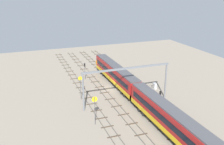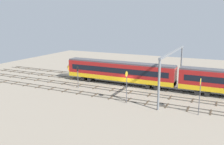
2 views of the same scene
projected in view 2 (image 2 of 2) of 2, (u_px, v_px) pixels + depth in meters
ground_plane at (126, 88)px, 50.18m from camera, size 93.04×93.04×0.00m
track_near_foreground at (137, 81)px, 56.16m from camera, size 77.04×2.40×0.16m
track_with_train at (130, 85)px, 52.17m from camera, size 77.04×2.40×0.16m
track_middle at (121, 91)px, 48.17m from camera, size 77.04×2.40×0.16m
track_second_far at (111, 97)px, 44.18m from camera, size 77.04×2.40×0.16m
train at (174, 78)px, 47.68m from camera, size 50.40×3.24×4.80m
overhead_gantry at (173, 61)px, 45.17m from camera, size 0.40×19.42×8.22m
speed_sign_near_foreground at (200, 91)px, 35.43m from camera, size 0.14×1.03×5.58m
speed_sign_mid_trackside at (127, 83)px, 40.50m from camera, size 0.14×0.90×5.47m
signal_light_trackside_approach at (208, 76)px, 47.24m from camera, size 0.31×0.32×4.71m
signal_light_trackside_departure at (78, 74)px, 49.58m from camera, size 0.31×0.32×4.48m
relay_cabinet at (157, 76)px, 57.31m from camera, size 1.03×0.63×1.46m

